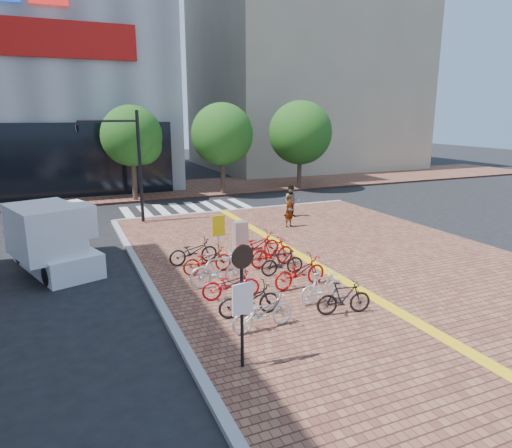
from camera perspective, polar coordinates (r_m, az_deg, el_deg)
name	(u,v)px	position (r m, az deg, el deg)	size (l,w,h in m)	color
ground	(287,291)	(14.84, 3.86, -8.36)	(120.00, 120.00, 0.00)	black
sidewalk	(486,340)	(13.02, 26.81, -12.81)	(14.00, 34.00, 0.15)	brown
tactile_strip	(456,345)	(12.29, 23.75, -13.66)	(0.40, 34.00, 0.01)	yellow
kerb_west	(219,411)	(9.36, -4.62, -22.24)	(0.25, 34.00, 0.15)	gray
kerb_north	(238,210)	(26.53, -2.21, 1.71)	(14.00, 0.25, 0.15)	gray
far_sidewalk	(156,190)	(34.25, -12.42, 4.12)	(70.00, 8.00, 0.15)	brown
building_beige	(302,80)	(50.59, 5.71, 17.48)	(20.00, 18.00, 18.00)	gray
crosswalk	(188,209)	(27.65, -8.56, 1.91)	(7.50, 4.00, 0.01)	silver
street_trees	(237,135)	(31.81, -2.41, 11.01)	(16.20, 4.60, 6.35)	#38281E
bike_0	(263,312)	(11.86, 0.84, -10.95)	(0.62, 1.77, 0.93)	silver
bike_1	(249,300)	(12.62, -0.85, -9.42)	(0.61, 1.76, 0.92)	black
bike_2	(231,284)	(13.71, -3.15, -7.52)	(0.61, 1.75, 0.92)	red
bike_3	(219,269)	(14.65, -4.71, -5.68)	(0.53, 1.89, 1.14)	silver
bike_4	(207,260)	(15.92, -6.09, -4.49)	(0.62, 1.79, 0.94)	#A3180B
bike_5	(193,251)	(16.93, -7.83, -3.40)	(0.64, 1.82, 0.96)	black
bike_6	(344,298)	(12.93, 10.93, -9.05)	(0.44, 1.57, 0.94)	black
bike_7	(323,287)	(13.60, 8.32, -7.79)	(0.44, 1.56, 0.94)	white
bike_8	(300,272)	(14.64, 5.51, -5.97)	(0.67, 1.92, 1.01)	#BB100D
bike_9	(282,262)	(15.67, 3.29, -4.76)	(0.44, 1.54, 0.93)	black
bike_10	(272,252)	(16.50, 2.05, -3.52)	(0.50, 1.79, 1.07)	red
bike_11	(257,245)	(17.40, 0.07, -2.69)	(0.68, 1.95, 1.02)	red
pedestrian_a	(289,212)	(22.25, 4.19, 1.56)	(0.56, 0.36, 1.52)	gray
pedestrian_b	(292,201)	(24.46, 4.47, 2.85)	(0.82, 0.64, 1.69)	#4D5462
utility_box	(240,236)	(18.35, -1.97, -1.53)	(0.55, 0.40, 1.21)	silver
yellow_sign	(218,230)	(16.80, -4.72, -0.76)	(0.48, 0.11, 1.79)	#B7B7BC
notice_sign	(242,292)	(9.68, -1.71, -8.45)	(0.52, 0.16, 2.80)	black
traffic_light_pole	(112,147)	(23.48, -17.59, 9.21)	(2.99, 1.15, 5.57)	black
box_truck	(55,238)	(17.98, -23.83, -1.60)	(3.19, 4.72, 2.52)	silver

